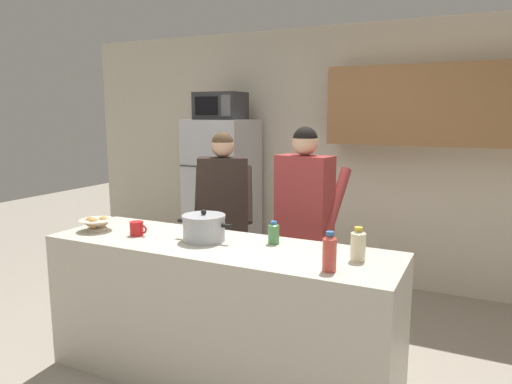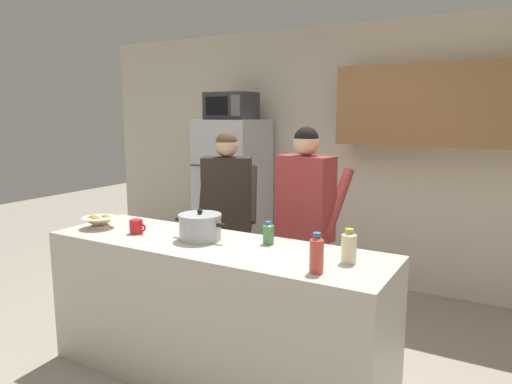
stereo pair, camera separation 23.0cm
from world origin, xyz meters
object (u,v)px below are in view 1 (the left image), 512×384
object	(u,v)px
bottle_far_corner	(358,244)
microwave	(220,106)
coffee_mug	(137,229)
bottle_mid_counter	(274,233)
person_near_pot	(223,206)
person_by_sink	(305,209)
bottle_near_edge	(329,252)
cooking_pot	(204,228)
refrigerator	(223,198)
bread_bowl	(97,224)

from	to	relation	value
bottle_far_corner	microwave	bearing A→B (deg)	137.03
coffee_mug	bottle_mid_counter	world-z (taller)	bottle_mid_counter
person_near_pot	microwave	bearing A→B (deg)	120.89
person_by_sink	person_near_pot	bearing A→B (deg)	177.88
bottle_far_corner	person_by_sink	bearing A→B (deg)	128.23
bottle_near_edge	cooking_pot	bearing A→B (deg)	166.09
coffee_mug	refrigerator	bearing A→B (deg)	102.88
refrigerator	person_near_pot	bearing A→B (deg)	-59.65
microwave	bottle_mid_counter	distance (m)	2.29
microwave	person_by_sink	world-z (taller)	microwave
coffee_mug	bottle_far_corner	bearing A→B (deg)	4.01
microwave	person_by_sink	bearing A→B (deg)	-37.94
person_near_pot	cooking_pot	xyz separation A→B (m)	(0.31, -0.80, 0.02)
person_near_pot	coffee_mug	xyz separation A→B (m)	(-0.16, -0.88, -0.02)
refrigerator	bottle_mid_counter	size ratio (longest dim) A/B	11.48
person_by_sink	bottle_mid_counter	distance (m)	0.64
cooking_pot	bread_bowl	distance (m)	0.82
cooking_pot	microwave	bearing A→B (deg)	116.91
person_near_pot	bottle_far_corner	bearing A→B (deg)	-30.70
refrigerator	coffee_mug	bearing A→B (deg)	-77.12
person_near_pot	bottle_near_edge	size ratio (longest dim) A/B	7.44
person_near_pot	bottle_near_edge	bearing A→B (deg)	-39.90
person_by_sink	bottle_near_edge	xyz separation A→B (m)	(0.50, -1.00, 0.00)
bottle_near_edge	bottle_far_corner	xyz separation A→B (m)	(0.09, 0.24, -0.01)
bottle_far_corner	bottle_mid_counter	bearing A→B (deg)	168.71
person_by_sink	refrigerator	bearing A→B (deg)	141.47
bottle_near_edge	microwave	bearing A→B (deg)	131.99
microwave	bottle_near_edge	xyz separation A→B (m)	(1.82, -2.02, -0.78)
coffee_mug	bottle_near_edge	distance (m)	1.39
refrigerator	bottle_mid_counter	bearing A→B (deg)	-51.44
person_near_pot	bottle_mid_counter	distance (m)	1.00
person_by_sink	bread_bowl	size ratio (longest dim) A/B	6.73
person_near_pot	bottle_near_edge	xyz separation A→B (m)	(1.22, -1.02, 0.04)
cooking_pot	coffee_mug	bearing A→B (deg)	-169.86
bread_bowl	refrigerator	bearing A→B (deg)	92.86
coffee_mug	bottle_mid_counter	distance (m)	0.94
bottle_mid_counter	bottle_far_corner	bearing A→B (deg)	-11.29
person_by_sink	microwave	bearing A→B (deg)	142.06
bottle_near_edge	bread_bowl	bearing A→B (deg)	176.08
bottle_near_edge	bottle_mid_counter	world-z (taller)	bottle_near_edge
bread_bowl	bottle_mid_counter	distance (m)	1.27
refrigerator	bread_bowl	xyz separation A→B (m)	(0.10, -1.93, 0.14)
person_by_sink	bottle_near_edge	bearing A→B (deg)	-63.20
microwave	coffee_mug	distance (m)	2.11
person_near_pot	cooking_pot	size ratio (longest dim) A/B	4.05
cooking_pot	bread_bowl	size ratio (longest dim) A/B	1.61
bottle_mid_counter	bottle_far_corner	world-z (taller)	bottle_far_corner
refrigerator	microwave	world-z (taller)	microwave
microwave	bottle_near_edge	world-z (taller)	microwave
person_near_pot	bread_bowl	distance (m)	1.03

